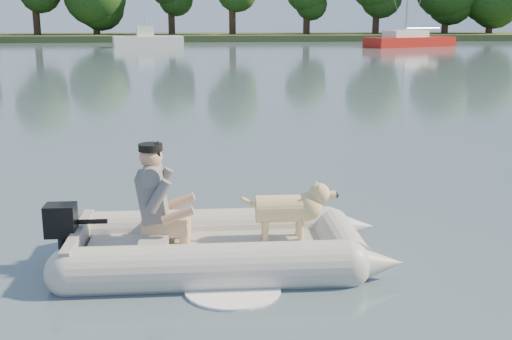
{
  "coord_description": "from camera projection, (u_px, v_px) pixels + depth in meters",
  "views": [
    {
      "loc": [
        -0.38,
        -5.81,
        2.61
      ],
      "look_at": [
        0.36,
        1.77,
        0.75
      ],
      "focal_mm": 45.0,
      "sensor_mm": 36.0,
      "label": 1
    }
  ],
  "objects": [
    {
      "name": "water",
      "position": [
        237.0,
        288.0,
        6.27
      ],
      "size": [
        160.0,
        160.0,
        0.0
      ],
      "primitive_type": "plane",
      "color": "slate",
      "rests_on": "ground"
    },
    {
      "name": "shore_bank",
      "position": [
        196.0,
        37.0,
        66.16
      ],
      "size": [
        160.0,
        12.0,
        0.7
      ],
      "primitive_type": "cube",
      "color": "#47512D",
      "rests_on": "water"
    },
    {
      "name": "dinghy",
      "position": [
        222.0,
        209.0,
        6.78
      ],
      "size": [
        4.5,
        2.81,
        1.4
      ],
      "primitive_type": null,
      "rotation": [
        0.0,
        0.0,
        -0.02
      ],
      "color": "#A9A9A3",
      "rests_on": "water"
    },
    {
      "name": "man",
      "position": [
        154.0,
        193.0,
        6.73
      ],
      "size": [
        0.74,
        0.64,
        1.09
      ],
      "primitive_type": null,
      "rotation": [
        0.0,
        0.0,
        -0.02
      ],
      "color": "slate",
      "rests_on": "dinghy"
    },
    {
      "name": "dog",
      "position": [
        282.0,
        213.0,
        6.9
      ],
      "size": [
        0.95,
        0.35,
        0.63
      ],
      "primitive_type": null,
      "rotation": [
        0.0,
        0.0,
        -0.02
      ],
      "color": "tan",
      "rests_on": "dinghy"
    },
    {
      "name": "outboard_motor",
      "position": [
        62.0,
        239.0,
        6.72
      ],
      "size": [
        0.42,
        0.3,
        0.79
      ],
      "primitive_type": null,
      "rotation": [
        0.0,
        0.0,
        -0.02
      ],
      "color": "black",
      "rests_on": "dinghy"
    },
    {
      "name": "motorboat",
      "position": [
        148.0,
        33.0,
        51.19
      ],
      "size": [
        5.96,
        3.15,
        2.4
      ],
      "primitive_type": null,
      "rotation": [
        0.0,
        0.0,
        0.18
      ],
      "color": "white",
      "rests_on": "water"
    },
    {
      "name": "sailboat",
      "position": [
        409.0,
        41.0,
        52.08
      ],
      "size": [
        8.1,
        5.18,
        10.73
      ],
      "rotation": [
        0.0,
        0.0,
        0.4
      ],
      "color": "#AB1C13",
      "rests_on": "water"
    }
  ]
}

